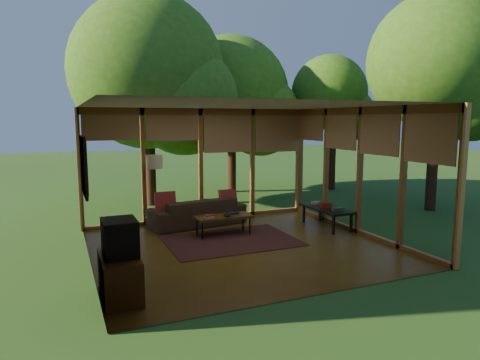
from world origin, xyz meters
name	(u,v)px	position (x,y,z in m)	size (l,w,h in m)	color
floor	(242,247)	(0.00, 0.00, 0.00)	(5.50, 5.50, 0.00)	brown
ceiling	(242,105)	(0.00, 0.00, 2.70)	(5.50, 5.50, 0.00)	white
wall_left	(87,187)	(-2.75, 0.00, 1.35)	(0.04, 5.00, 2.70)	beige
wall_front	(315,201)	(0.00, -2.50, 1.35)	(5.50, 0.04, 2.70)	beige
window_wall_back	(201,165)	(0.00, 2.50, 1.35)	(5.50, 0.12, 2.70)	#945F2E
window_wall_right	(360,171)	(2.75, 0.00, 1.35)	(0.12, 5.00, 2.70)	#945F2E
exterior_lawn	(337,176)	(8.00, 8.00, -0.01)	(40.00, 40.00, 0.00)	#2B541F
tree_nw	(148,72)	(-0.74, 4.91, 3.75)	(4.29, 4.29, 5.90)	#371D14
tree_ne	(231,94)	(2.26, 6.17, 3.27)	(3.84, 3.84, 5.20)	#371D14
tree_se	(435,62)	(5.98, 1.17, 3.92)	(3.50, 3.50, 5.68)	#371D14
tree_far	(329,94)	(5.48, 5.15, 3.31)	(2.57, 2.57, 4.62)	#371D14
rug	(231,240)	(-0.03, 0.48, 0.01)	(2.59, 1.84, 0.01)	maroon
sofa	(197,212)	(-0.27, 2.00, 0.32)	(2.20, 0.86, 0.64)	#3C2C1E
pillow_left	(165,202)	(-1.02, 1.95, 0.61)	(0.45, 0.15, 0.45)	maroon
pillow_right	(228,198)	(0.48, 1.95, 0.58)	(0.41, 0.14, 0.41)	maroon
ct_book_lower	(209,217)	(-0.36, 0.89, 0.44)	(0.21, 0.16, 0.03)	#A8A099
ct_book_upper	(209,216)	(-0.36, 0.89, 0.47)	(0.17, 0.13, 0.03)	maroon
ct_book_side	(233,213)	(0.24, 1.02, 0.44)	(0.22, 0.16, 0.03)	black
ct_bowl	(227,215)	(0.04, 0.84, 0.46)	(0.16, 0.16, 0.07)	black
media_cabinet	(120,277)	(-2.47, -1.50, 0.30)	(0.50, 1.00, 0.60)	#593618
television	(120,238)	(-2.45, -1.50, 0.85)	(0.45, 0.55, 0.50)	black
console_book_a	(337,209)	(2.40, 0.27, 0.49)	(0.21, 0.15, 0.08)	#315645
console_book_b	(325,205)	(2.40, 0.72, 0.51)	(0.24, 0.17, 0.11)	maroon
console_book_c	(316,203)	(2.40, 1.12, 0.48)	(0.20, 0.15, 0.06)	#A8A099
floor_lamp	(155,166)	(-1.18, 2.19, 1.41)	(0.36, 0.36, 1.65)	black
coffee_table	(223,217)	(-0.01, 0.94, 0.39)	(1.20, 0.50, 0.43)	#593618
side_console	(327,209)	(2.40, 0.67, 0.41)	(0.60, 1.40, 0.46)	black
wall_painting	(84,166)	(-2.71, 1.40, 1.55)	(0.06, 1.35, 1.15)	black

